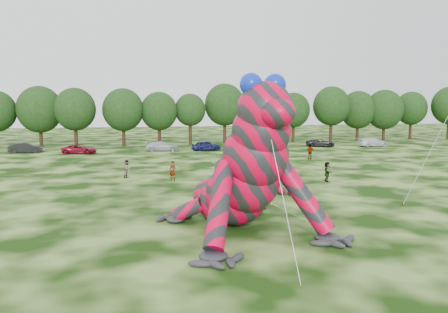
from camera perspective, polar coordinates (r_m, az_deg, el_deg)
name	(u,v)px	position (r m, az deg, el deg)	size (l,w,h in m)	color
ground	(361,260)	(20.69, 17.48, -12.79)	(240.00, 240.00, 0.00)	#16330A
inflatable_gecko	(227,151)	(24.89, 0.37, 0.68)	(14.05, 16.69, 8.34)	red
tree_5	(40,117)	(76.32, -22.90, 4.83)	(7.16, 6.44, 9.80)	black
tree_6	(75,118)	(73.83, -18.85, 4.83)	(6.52, 5.86, 9.49)	black
tree_7	(123,117)	(73.57, -13.02, 5.01)	(6.68, 6.01, 9.48)	black
tree_8	(159,119)	(73.99, -8.46, 4.91)	(6.14, 5.53, 8.94)	black
tree_9	(190,119)	(74.95, -4.44, 4.89)	(5.27, 4.74, 8.68)	black
tree_10	(225,113)	(77.33, 0.09, 5.64)	(7.09, 6.38, 10.50)	black
tree_11	(260,115)	(78.65, 4.71, 5.48)	(7.01, 6.31, 10.07)	black
tree_12	(293,117)	(80.35, 9.06, 5.06)	(5.99, 5.39, 8.97)	black
tree_13	(331,114)	(82.72, 13.82, 5.39)	(6.83, 6.15, 10.13)	black
tree_14	(358,116)	(87.14, 17.08, 5.12)	(6.82, 6.14, 9.40)	black
tree_15	(384,115)	(88.95, 20.19, 5.10)	(7.17, 6.45, 9.63)	black
tree_16	(411,115)	(94.23, 23.23, 4.96)	(6.26, 5.63, 9.37)	black
car_1	(25,148)	(67.93, -24.51, 1.06)	(1.57, 4.49, 1.48)	black
car_2	(80,149)	(63.83, -18.34, 0.91)	(2.16, 4.68, 1.30)	maroon
car_3	(162,146)	(65.03, -8.12, 1.35)	(2.00, 4.91, 1.42)	#ACAEB4
car_4	(206,146)	(64.93, -2.34, 1.42)	(1.74, 4.33, 1.48)	#16184A
car_5	(266,143)	(70.33, 5.47, 1.81)	(1.56, 4.49, 1.48)	silver
car_6	(320,143)	(72.61, 12.49, 1.77)	(2.13, 4.63, 1.29)	black
car_7	(373,142)	(75.04, 18.83, 1.78)	(2.01, 4.95, 1.44)	silver
spectator_3	(310,152)	(55.60, 11.18, 0.60)	(1.10, 0.46, 1.87)	gray
spectator_5	(327,172)	(39.78, 13.34, -1.96)	(1.65, 0.52, 1.78)	gray
spectator_0	(173,171)	(39.37, -6.73, -1.90)	(0.65, 0.43, 1.79)	gray
spectator_1	(127,169)	(41.81, -12.52, -1.59)	(0.81, 0.63, 1.68)	gray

